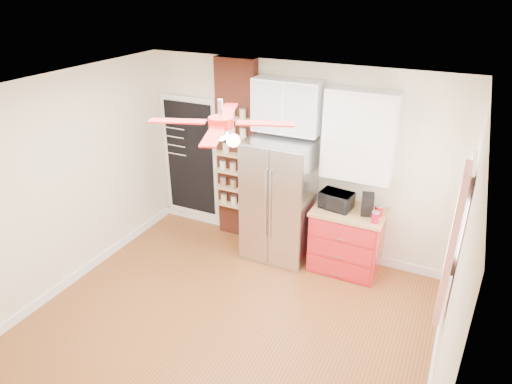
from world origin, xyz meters
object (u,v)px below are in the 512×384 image
at_px(red_cabinet, 346,240).
at_px(canister_left, 375,218).
at_px(pantry_jar_oats, 226,148).
at_px(toaster_oven, 336,200).
at_px(coffee_maker, 367,204).
at_px(fridge, 279,200).
at_px(ceiling_fan, 221,123).

distance_m(red_cabinet, canister_left, 0.66).
bearing_deg(canister_left, pantry_jar_oats, 172.76).
distance_m(toaster_oven, coffee_maker, 0.41).
distance_m(fridge, toaster_oven, 0.80).
xyz_separation_m(red_cabinet, canister_left, (0.37, -0.18, 0.52)).
bearing_deg(red_cabinet, fridge, -177.05).
xyz_separation_m(fridge, red_cabinet, (0.97, 0.05, -0.42)).
bearing_deg(fridge, red_cabinet, 2.95).
distance_m(red_cabinet, pantry_jar_oats, 2.13).
distance_m(fridge, red_cabinet, 1.06).
distance_m(ceiling_fan, canister_left, 2.46).
height_order(fridge, ceiling_fan, ceiling_fan).
relative_size(fridge, coffee_maker, 6.23).
relative_size(ceiling_fan, canister_left, 10.25).
distance_m(coffee_maker, pantry_jar_oats, 2.15).
bearing_deg(red_cabinet, ceiling_fan, -118.71).
relative_size(coffee_maker, canister_left, 2.06).
height_order(coffee_maker, canister_left, coffee_maker).
bearing_deg(ceiling_fan, fridge, 91.76).
xyz_separation_m(red_cabinet, toaster_oven, (-0.18, -0.01, 0.56)).
height_order(fridge, coffee_maker, fridge).
height_order(ceiling_fan, coffee_maker, ceiling_fan).
height_order(red_cabinet, coffee_maker, coffee_maker).
xyz_separation_m(fridge, ceiling_fan, (0.05, -1.63, 1.55)).
relative_size(fridge, toaster_oven, 4.23).
distance_m(toaster_oven, canister_left, 0.58).
relative_size(red_cabinet, pantry_jar_oats, 6.49).
height_order(fridge, pantry_jar_oats, fridge).
bearing_deg(ceiling_fan, coffee_maker, 55.80).
bearing_deg(toaster_oven, red_cabinet, 9.76).
bearing_deg(toaster_oven, fridge, -168.98).
relative_size(fridge, pantry_jar_oats, 12.09).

